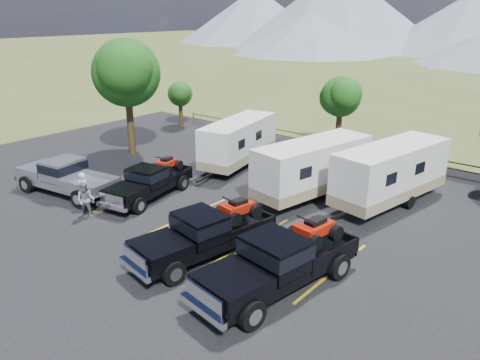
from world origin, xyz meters
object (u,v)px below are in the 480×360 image
Objects in this scene: rig_center at (206,232)px; rig_right at (280,260)px; trailer_right at (391,174)px; tree_big_nw at (126,73)px; person_b at (86,200)px; trailer_left at (239,142)px; rig_left at (150,181)px; trailer_center at (313,168)px; person_a at (84,190)px; pickup_silver at (66,177)px.

rig_center is 0.93× the size of rig_right.
trailer_right is (-0.18, 10.00, 0.51)m from rig_right.
person_b is at bearing -49.71° from tree_big_nw.
trailer_right reaches higher than trailer_left.
trailer_left reaches higher than rig_left.
rig_center reaches higher than rig_left.
tree_big_nw is 1.10× the size of rig_right.
trailer_center reaches higher than person_b.
person_a is at bearing -110.96° from trailer_left.
trailer_center is at bearing -26.59° from trailer_left.
trailer_left is 4.56× the size of person_a.
person_a is 1.02× the size of person_b.
trailer_right is at bearing 99.89° from rig_right.
rig_right reaches higher than person_a.
tree_big_nw is 8.82m from trailer_left.
person_b is at bearing -162.18° from rig_center.
rig_center is 1.00× the size of pickup_silver.
tree_big_nw reaches higher than person_a.
rig_right is at bearing 80.53° from pickup_silver.
rig_center is 8.19m from person_a.
rig_left is at bearing -133.80° from trailer_right.
tree_big_nw is 0.90× the size of trailer_center.
person_a is (-8.11, -8.57, -0.66)m from trailer_center.
tree_big_nw is 1.31× the size of rig_left.
tree_big_nw is 0.88× the size of trailer_right.
tree_big_nw is at bearing 89.78° from person_b.
trailer_center is (-0.07, 8.28, 0.56)m from rig_center.
trailer_right is 15.17m from person_b.
tree_big_nw is at bearing -164.48° from trailer_center.
trailer_right is (17.39, 2.79, -3.94)m from tree_big_nw.
person_b is at bearing -106.11° from rig_left.
tree_big_nw is 19.50m from rig_right.
trailer_center is at bearing -150.47° from person_a.
rig_right is 10.01m from trailer_right.
trailer_center is 3.95m from trailer_right.
tree_big_nw is 1.18× the size of rig_center.
trailer_left is at bearing 144.54° from rig_right.
person_a is at bearing -168.09° from rig_center.
person_b is at bearing -104.14° from trailer_left.
rig_right is 0.84× the size of trailer_left.
pickup_silver is at bearing -171.73° from rig_right.
trailer_left is 1.27× the size of pickup_silver.
pickup_silver reaches higher than person_a.
tree_big_nw is at bearing 166.55° from rig_right.
rig_left is 4.62m from pickup_silver.
rig_left reaches higher than person_b.
person_b is (-6.97, -0.97, -0.12)m from rig_center.
rig_center is 3.58× the size of person_a.
rig_left reaches higher than person_a.
trailer_right is at bearing 24.90° from rig_left.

